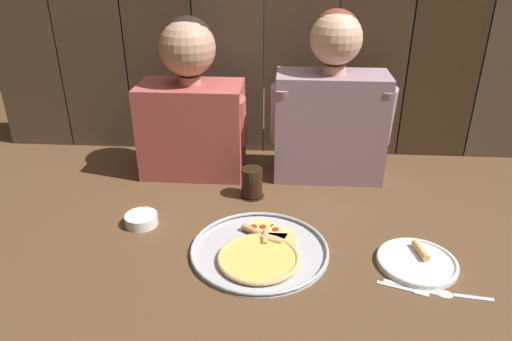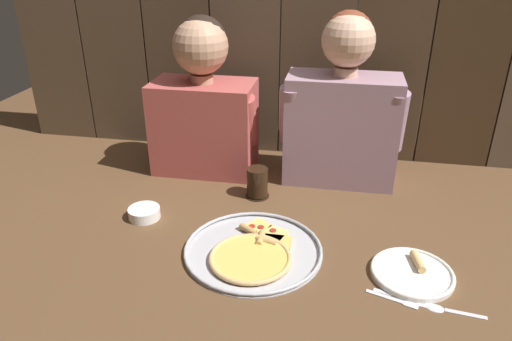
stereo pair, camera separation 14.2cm
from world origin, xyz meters
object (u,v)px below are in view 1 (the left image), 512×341
(dipping_bowl, at_px, (141,219))
(diner_left, at_px, (191,104))
(drinking_glass, at_px, (252,183))
(diner_right, at_px, (331,105))
(dinner_plate, at_px, (417,262))
(pizza_tray, at_px, (260,251))

(dipping_bowl, distance_m, diner_left, 0.47)
(drinking_glass, height_order, dipping_bowl, drinking_glass)
(drinking_glass, distance_m, diner_left, 0.37)
(drinking_glass, xyz_separation_m, diner_right, (0.27, 0.18, 0.22))
(dinner_plate, xyz_separation_m, drinking_glass, (-0.48, 0.35, 0.04))
(dinner_plate, height_order, dipping_bowl, same)
(drinking_glass, relative_size, dipping_bowl, 1.04)
(drinking_glass, xyz_separation_m, dipping_bowl, (-0.33, -0.21, -0.03))
(pizza_tray, height_order, diner_left, diner_left)
(dinner_plate, distance_m, diner_right, 0.64)
(pizza_tray, distance_m, drinking_glass, 0.34)
(diner_left, bearing_deg, dipping_bowl, -103.64)
(pizza_tray, distance_m, dinner_plate, 0.43)
(dipping_bowl, relative_size, diner_left, 0.18)
(pizza_tray, bearing_deg, diner_left, 118.63)
(dipping_bowl, height_order, diner_left, diner_left)
(dinner_plate, bearing_deg, diner_right, 111.78)
(drinking_glass, height_order, diner_right, diner_right)
(drinking_glass, bearing_deg, pizza_tray, -81.69)
(pizza_tray, distance_m, diner_left, 0.65)
(diner_left, bearing_deg, dinner_plate, -36.80)
(pizza_tray, height_order, dinner_plate, dinner_plate)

